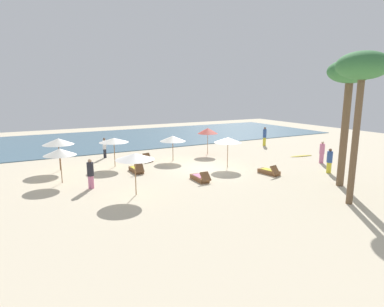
{
  "coord_description": "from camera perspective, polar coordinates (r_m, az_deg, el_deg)",
  "views": [
    {
      "loc": [
        -11.79,
        -19.08,
        5.58
      ],
      "look_at": [
        -1.1,
        0.62,
        1.1
      ],
      "focal_mm": 29.82,
      "sensor_mm": 36.0,
      "label": 1
    }
  ],
  "objects": [
    {
      "name": "palm_0",
      "position": [
        17.07,
        28.16,
        12.8
      ],
      "size": [
        2.38,
        2.38,
        7.34
      ],
      "color": "brown",
      "rests_on": "ground_plane"
    },
    {
      "name": "umbrella_4",
      "position": [
        17.1,
        -10.2,
        -0.53
      ],
      "size": [
        2.08,
        2.08,
        2.3
      ],
      "color": "olive",
      "rests_on": "ground_plane"
    },
    {
      "name": "lounger_0",
      "position": [
        19.99,
        1.46,
        -4.39
      ],
      "size": [
        0.62,
        1.71,
        0.67
      ],
      "color": "brown",
      "rests_on": "ground_plane"
    },
    {
      "name": "umbrella_1",
      "position": [
        20.71,
        -22.57,
        0.25
      ],
      "size": [
        1.91,
        1.91,
        2.13
      ],
      "color": "brown",
      "rests_on": "ground_plane"
    },
    {
      "name": "lounger_1",
      "position": [
        25.87,
        -8.31,
        -0.89
      ],
      "size": [
        0.84,
        1.74,
        0.71
      ],
      "color": "brown",
      "rests_on": "ground_plane"
    },
    {
      "name": "person_2",
      "position": [
        23.6,
        23.37,
        -1.21
      ],
      "size": [
        0.42,
        0.42,
        1.7
      ],
      "color": "yellow",
      "rests_on": "ground_plane"
    },
    {
      "name": "palm_1",
      "position": [
        20.24,
        26.36,
        11.91
      ],
      "size": [
        2.45,
        2.45,
        7.28
      ],
      "color": "brown",
      "rests_on": "ground_plane"
    },
    {
      "name": "person_0",
      "position": [
        27.52,
        -15.37,
        1.03
      ],
      "size": [
        0.41,
        0.41,
        1.69
      ],
      "color": "#26262D",
      "rests_on": "ground_plane"
    },
    {
      "name": "ocean_water",
      "position": [
        38.36,
        -10.28,
        2.8
      ],
      "size": [
        48.0,
        16.0,
        0.06
      ],
      "primitive_type": "cube",
      "color": "#476B7F",
      "rests_on": "ground_plane"
    },
    {
      "name": "person_3",
      "position": [
        19.18,
        -17.69,
        -3.47
      ],
      "size": [
        0.51,
        0.51,
        1.73
      ],
      "color": "#D17299",
      "rests_on": "ground_plane"
    },
    {
      "name": "umbrella_3",
      "position": [
        27.95,
        2.83,
        4.08
      ],
      "size": [
        1.77,
        1.77,
        2.32
      ],
      "color": "olive",
      "rests_on": "ground_plane"
    },
    {
      "name": "person_4",
      "position": [
        33.24,
        12.85,
        3.03
      ],
      "size": [
        0.48,
        0.48,
        1.9
      ],
      "color": "yellow",
      "rests_on": "ground_plane"
    },
    {
      "name": "umbrella_0",
      "position": [
        24.04,
        -22.81,
        1.98
      ],
      "size": [
        2.11,
        2.11,
        2.28
      ],
      "color": "brown",
      "rests_on": "ground_plane"
    },
    {
      "name": "umbrella_5",
      "position": [
        25.39,
        -3.47,
        2.69
      ],
      "size": [
        2.07,
        2.07,
        2.0
      ],
      "color": "brown",
      "rests_on": "ground_plane"
    },
    {
      "name": "lounger_2",
      "position": [
        22.12,
        13.68,
        -3.17
      ],
      "size": [
        0.86,
        1.74,
        0.71
      ],
      "color": "brown",
      "rests_on": "ground_plane"
    },
    {
      "name": "ground_plane",
      "position": [
        23.11,
        3.14,
        -2.69
      ],
      "size": [
        60.0,
        60.0,
        0.0
      ],
      "primitive_type": "plane",
      "color": "beige"
    },
    {
      "name": "person_1",
      "position": [
        26.57,
        22.22,
        0.21
      ],
      "size": [
        0.53,
        0.53,
        1.71
      ],
      "color": "#D17299",
      "rests_on": "ground_plane"
    },
    {
      "name": "umbrella_2",
      "position": [
        23.32,
        6.44,
        2.44
      ],
      "size": [
        2.03,
        2.03,
        2.21
      ],
      "color": "brown",
      "rests_on": "ground_plane"
    },
    {
      "name": "lounger_3",
      "position": [
        22.36,
        -9.91,
        -2.85
      ],
      "size": [
        0.62,
        1.69,
        0.7
      ],
      "color": "brown",
      "rests_on": "ground_plane"
    },
    {
      "name": "surfboard",
      "position": [
        28.83,
        18.94,
        -0.41
      ],
      "size": [
        2.2,
        0.78,
        0.07
      ],
      "color": "gold",
      "rests_on": "ground_plane"
    },
    {
      "name": "umbrella_6",
      "position": [
        23.97,
        -13.81,
        2.32
      ],
      "size": [
        2.12,
        2.12,
        2.14
      ],
      "color": "olive",
      "rests_on": "ground_plane"
    }
  ]
}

